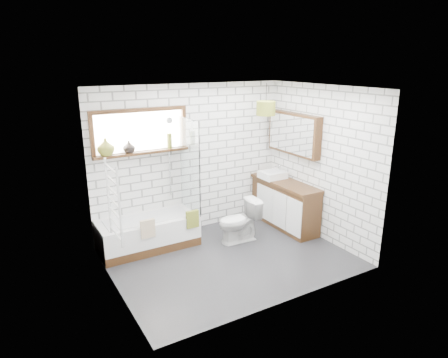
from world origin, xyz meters
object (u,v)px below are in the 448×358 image
bathtub (148,233)px  basin (273,175)px  vanity (285,204)px  pendant (266,108)px  toilet (239,221)px

bathtub → basin: 2.42m
vanity → pendant: 1.73m
basin → pendant: pendant is taller
bathtub → vanity: 2.43m
pendant → basin: bearing=28.4°
basin → toilet: bearing=-156.2°
vanity → basin: size_ratio=3.41×
basin → vanity: bearing=-78.7°
bathtub → vanity: bearing=-9.3°
bathtub → pendant: size_ratio=4.91×
toilet → bathtub: bearing=-107.9°
bathtub → toilet: size_ratio=2.19×
vanity → toilet: bearing=-172.9°
vanity → toilet: 1.05m
bathtub → pendant: bearing=-7.4°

